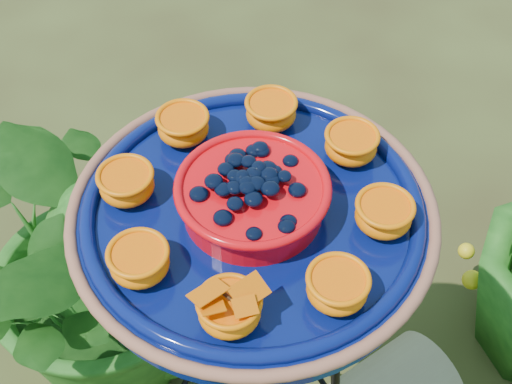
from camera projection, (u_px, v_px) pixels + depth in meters
tripod_stand at (254, 359)px, 1.27m from camera, size 0.45×0.45×0.94m
feeder_dish at (253, 211)px, 0.95m from camera, size 0.63×0.63×0.11m
shrub_back_left at (99, 245)px, 1.62m from camera, size 1.01×1.00×0.85m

